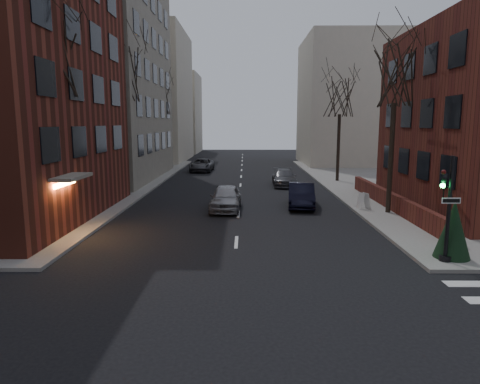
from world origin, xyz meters
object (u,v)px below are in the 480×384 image
car_lane_gray (284,178)px  car_lane_far (202,165)px  streetlamp_far (169,133)px  car_lane_silver (226,198)px  tree_left_a (50,55)px  tree_right_b (340,97)px  streetlamp_near (117,139)px  parked_sedan (301,195)px  sandwich_board (364,201)px  evergreen_shrub (453,229)px  tree_left_c (159,98)px  tree_right_a (396,74)px  tree_left_b (122,74)px  traffic_signal (447,216)px

car_lane_gray → car_lane_far: size_ratio=0.94×
streetlamp_far → car_lane_silver: streetlamp_far is taller
tree_left_a → car_lane_far: tree_left_a is taller
tree_right_b → car_lane_silver: size_ratio=2.03×
tree_right_b → streetlamp_near: 20.01m
parked_sedan → sandwich_board: 3.86m
sandwich_board → evergreen_shrub: evergreen_shrub is taller
tree_left_c → sandwich_board: tree_left_c is taller
streetlamp_near → car_lane_gray: bearing=32.8°
tree_left_a → tree_right_a: tree_left_a is taller
streetlamp_near → car_lane_silver: streetlamp_near is taller
streetlamp_far → tree_left_b: bearing=-92.1°
evergreen_shrub → tree_right_a: bearing=87.6°
evergreen_shrub → tree_left_a: bearing=165.1°
car_lane_silver → evergreen_shrub: (9.24, -9.83, 0.51)m
parked_sedan → car_lane_silver: car_lane_silver is taller
tree_right_a → car_lane_gray: tree_right_a is taller
sandwich_board → tree_left_c: bearing=110.3°
evergreen_shrub → car_lane_gray: bearing=103.0°
tree_right_a → evergreen_shrub: (-0.36, -8.58, -6.75)m
car_lane_gray → evergreen_shrub: evergreen_shrub is taller
streetlamp_near → parked_sedan: streetlamp_near is taller
parked_sedan → streetlamp_near: bearing=178.1°
tree_left_b → evergreen_shrub: (17.24, -16.58, -7.63)m
tree_left_b → car_lane_silver: (8.00, -6.75, -8.14)m
tree_left_a → evergreen_shrub: 19.23m
traffic_signal → parked_sedan: traffic_signal is taller
tree_right_a → evergreen_shrub: 10.92m
car_lane_far → tree_right_a: bearing=-57.7°
traffic_signal → streetlamp_far: size_ratio=0.64×
tree_left_a → parked_sedan: bearing=26.3°
traffic_signal → tree_left_c: size_ratio=0.41×
car_lane_silver → car_lane_gray: 11.40m
tree_left_c → streetlamp_near: 18.40m
streetlamp_near → parked_sedan: bearing=-7.8°
parked_sedan → car_lane_silver: 4.92m
traffic_signal → sandwich_board: (-0.32, 9.98, -1.26)m
tree_left_b → evergreen_shrub: size_ratio=4.77×
tree_right_a → evergreen_shrub: tree_right_a is taller
tree_right_b → evergreen_shrub: size_ratio=4.05×
streetlamp_far → evergreen_shrub: (16.64, -32.58, -2.95)m
tree_left_c → evergreen_shrub: 35.74m
tree_left_c → tree_right_b: tree_left_c is taller
evergreen_shrub → car_lane_far: bearing=112.4°
streetlamp_far → traffic_signal: bearing=-63.9°
streetlamp_far → car_lane_silver: bearing=-72.0°
tree_left_a → streetlamp_near: (0.60, 8.00, -4.23)m
streetlamp_near → streetlamp_far: (0.00, 20.00, 0.00)m
tree_right_b → car_lane_gray: size_ratio=1.91×
tree_right_b → tree_left_a: bearing=-134.4°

